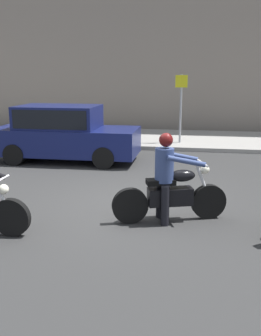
# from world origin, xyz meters

# --- Properties ---
(ground_plane) EXTENTS (80.00, 80.00, 0.00)m
(ground_plane) POSITION_xyz_m (0.00, 0.00, 0.00)
(ground_plane) COLOR #2C2C2C
(sidewalk_slab) EXTENTS (40.00, 4.40, 0.14)m
(sidewalk_slab) POSITION_xyz_m (0.00, 8.00, 0.07)
(sidewalk_slab) COLOR gray
(sidewalk_slab) RESTS_ON ground_plane
(motorcycle_with_rider_denim_blue) EXTENTS (2.08, 0.92, 1.65)m
(motorcycle_with_rider_denim_blue) POSITION_xyz_m (0.91, -0.84, 0.67)
(motorcycle_with_rider_denim_blue) COLOR black
(motorcycle_with_rider_denim_blue) RESTS_ON ground_plane
(parked_sedan_navy) EXTENTS (4.41, 1.82, 1.72)m
(parked_sedan_navy) POSITION_xyz_m (-2.67, 3.68, 0.88)
(parked_sedan_navy) COLOR #11194C
(parked_sedan_navy) RESTS_ON ground_plane
(street_sign_post) EXTENTS (0.44, 0.08, 2.50)m
(street_sign_post) POSITION_xyz_m (0.77, 6.81, 1.66)
(street_sign_post) COLOR gray
(street_sign_post) RESTS_ON sidewalk_slab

